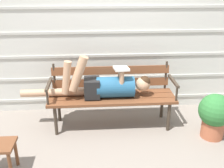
{
  "coord_description": "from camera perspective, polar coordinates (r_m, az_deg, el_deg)",
  "views": [
    {
      "loc": [
        -0.22,
        -2.98,
        1.93
      ],
      "look_at": [
        0.0,
        0.17,
        0.62
      ],
      "focal_mm": 42.12,
      "sensor_mm": 36.0,
      "label": 1
    }
  ],
  "objects": [
    {
      "name": "ground_plane",
      "position": [
        3.56,
        0.2,
        -10.34
      ],
      "size": [
        12.0,
        12.0,
        0.0
      ],
      "primitive_type": "plane",
      "color": "gray"
    },
    {
      "name": "house_siding",
      "position": [
        3.8,
        -0.6,
        11.29
      ],
      "size": [
        5.16,
        0.08,
        2.39
      ],
      "color": "beige",
      "rests_on": "ground"
    },
    {
      "name": "park_bench",
      "position": [
        3.54,
        -0.08,
        -1.68
      ],
      "size": [
        1.68,
        0.48,
        0.84
      ],
      "color": "brown",
      "rests_on": "ground"
    },
    {
      "name": "reclining_person",
      "position": [
        3.43,
        -1.64,
        -0.3
      ],
      "size": [
        1.7,
        0.27,
        0.59
      ],
      "color": "#23567A"
    },
    {
      "name": "potted_plant",
      "position": [
        3.55,
        21.42,
        -6.08
      ],
      "size": [
        0.42,
        0.42,
        0.59
      ],
      "color": "#AD5B3D",
      "rests_on": "ground"
    }
  ]
}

